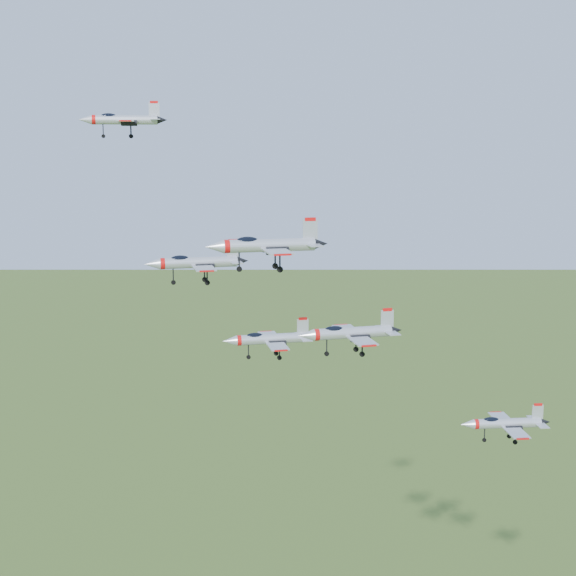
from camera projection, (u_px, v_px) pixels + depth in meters
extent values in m
cylinder|color=#B1B7BF|center=(125.00, 120.00, 108.68)|extent=(8.81, 1.81, 1.26)
cone|color=#B1B7BF|center=(85.00, 120.00, 107.81)|extent=(1.83, 1.37, 1.26)
cone|color=black|center=(162.00, 120.00, 109.51)|extent=(1.43, 1.16, 1.07)
ellipsoid|color=black|center=(108.00, 116.00, 108.24)|extent=(2.19, 1.04, 0.80)
cube|color=#B1B7BF|center=(126.00, 121.00, 106.11)|extent=(2.50, 4.41, 0.14)
cube|color=#B1B7BF|center=(127.00, 122.00, 111.39)|extent=(2.50, 4.41, 0.14)
cube|color=#B1B7BF|center=(154.00, 110.00, 109.10)|extent=(1.46, 0.21, 2.04)
cube|color=red|center=(154.00, 102.00, 108.91)|extent=(1.08, 0.20, 0.34)
cylinder|color=#B1B7BF|center=(199.00, 262.00, 102.78)|extent=(9.93, 1.56, 1.43)
cone|color=#B1B7BF|center=(152.00, 264.00, 101.37)|extent=(2.00, 1.46, 1.43)
cone|color=black|center=(243.00, 261.00, 104.15)|extent=(1.56, 1.24, 1.22)
ellipsoid|color=black|center=(180.00, 259.00, 102.11)|extent=(2.44, 1.06, 0.91)
cube|color=#B1B7BF|center=(204.00, 268.00, 99.94)|extent=(2.59, 4.88, 0.15)
cube|color=#B1B7BF|center=(197.00, 261.00, 105.83)|extent=(2.59, 4.88, 0.15)
cube|color=#B1B7BF|center=(233.00, 250.00, 103.59)|extent=(1.65, 0.15, 2.31)
cube|color=red|center=(233.00, 240.00, 103.38)|extent=(1.21, 0.17, 0.39)
cylinder|color=#B1B7BF|center=(269.00, 245.00, 87.61)|extent=(10.11, 1.53, 1.46)
cone|color=#B1B7BF|center=(214.00, 247.00, 86.28)|extent=(2.03, 1.47, 1.46)
cone|color=black|center=(321.00, 244.00, 88.89)|extent=(1.58, 1.25, 1.24)
ellipsoid|color=black|center=(247.00, 241.00, 86.97)|extent=(2.48, 1.07, 0.93)
cube|color=#B1B7BF|center=(277.00, 251.00, 84.69)|extent=(2.61, 4.96, 0.16)
cube|color=#B1B7BF|center=(266.00, 244.00, 90.72)|extent=(2.61, 4.96, 0.16)
cube|color=#B1B7BF|center=(310.00, 230.00, 88.35)|extent=(1.68, 0.15, 2.36)
cube|color=red|center=(310.00, 219.00, 88.13)|extent=(1.24, 0.17, 0.39)
cylinder|color=#B1B7BF|center=(272.00, 339.00, 107.73)|extent=(9.50, 1.57, 1.37)
cone|color=#B1B7BF|center=(230.00, 341.00, 106.57)|extent=(1.92, 1.41, 1.37)
cone|color=black|center=(311.00, 337.00, 108.86)|extent=(1.50, 1.19, 1.16)
ellipsoid|color=black|center=(255.00, 336.00, 107.16)|extent=(2.34, 1.03, 0.87)
cube|color=#B1B7BF|center=(277.00, 346.00, 104.99)|extent=(2.52, 4.68, 0.15)
cube|color=#B1B7BF|center=(269.00, 336.00, 110.66)|extent=(2.52, 4.68, 0.15)
cube|color=#B1B7BF|center=(303.00, 327.00, 108.36)|extent=(1.58, 0.16, 2.21)
cube|color=red|center=(303.00, 319.00, 108.16)|extent=(1.16, 0.17, 0.37)
cylinder|color=#B1B7BF|center=(353.00, 333.00, 96.65)|extent=(9.68, 1.44, 1.40)
cone|color=#B1B7BF|center=(306.00, 335.00, 95.32)|extent=(1.94, 1.41, 1.40)
cone|color=black|center=(396.00, 330.00, 97.93)|extent=(1.51, 1.19, 1.19)
ellipsoid|color=black|center=(334.00, 330.00, 96.01)|extent=(2.37, 1.01, 0.89)
cube|color=#B1B7BF|center=(362.00, 341.00, 93.87)|extent=(2.49, 4.74, 0.15)
cube|color=#B1B7BF|center=(347.00, 329.00, 99.63)|extent=(2.49, 4.74, 0.15)
cube|color=#B1B7BF|center=(387.00, 319.00, 97.40)|extent=(1.61, 0.14, 2.26)
cube|color=red|center=(387.00, 310.00, 97.19)|extent=(1.18, 0.16, 0.38)
cylinder|color=#B1B7BF|center=(507.00, 423.00, 109.96)|extent=(9.44, 2.69, 1.35)
cone|color=#B1B7BF|center=(467.00, 424.00, 109.48)|extent=(2.04, 1.61, 1.35)
cone|color=black|center=(545.00, 422.00, 110.41)|extent=(1.60, 1.35, 1.15)
ellipsoid|color=black|center=(491.00, 420.00, 109.67)|extent=(2.40, 1.29, 0.86)
cube|color=#B1B7BF|center=(516.00, 432.00, 107.17)|extent=(3.02, 4.86, 0.15)
cube|color=#B1B7BF|center=(501.00, 418.00, 112.87)|extent=(3.02, 4.86, 0.15)
cube|color=#B1B7BF|center=(538.00, 413.00, 110.07)|extent=(1.56, 0.35, 2.18)
cube|color=red|center=(538.00, 405.00, 109.86)|extent=(1.15, 0.31, 0.36)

